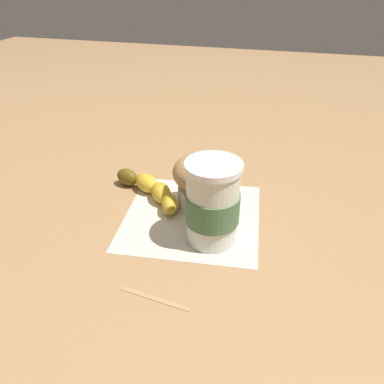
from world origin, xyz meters
TOP-DOWN VIEW (x-y plane):
  - ground_plane at (0.00, 0.00)m, footprint 3.00×3.00m
  - paper_napkin at (0.00, 0.00)m, footprint 0.27×0.27m
  - coffee_cup at (-0.05, 0.05)m, footprint 0.09×0.09m
  - muffin at (0.00, -0.03)m, footprint 0.09×0.09m
  - banana at (0.10, -0.04)m, footprint 0.17×0.13m
  - wooden_stirrer at (0.00, 0.21)m, footprint 0.11×0.02m

SIDE VIEW (x-z plane):
  - ground_plane at x=0.00m, z-range 0.00..0.00m
  - paper_napkin at x=0.00m, z-range 0.00..0.00m
  - wooden_stirrer at x=0.00m, z-range 0.00..0.00m
  - banana at x=0.10m, z-range 0.00..0.04m
  - muffin at x=0.00m, z-range 0.01..0.11m
  - coffee_cup at x=-0.05m, z-range 0.00..0.14m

